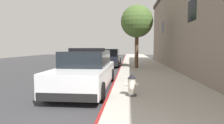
# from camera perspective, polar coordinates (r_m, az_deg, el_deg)

# --- Properties ---
(ground_plane) EXTENTS (29.84, 60.00, 0.20)m
(ground_plane) POSITION_cam_1_polar(r_m,az_deg,el_deg) (12.69, -16.70, -3.72)
(ground_plane) COLOR #353538
(sidewalk_pavement) EXTENTS (3.74, 60.00, 0.15)m
(sidewalk_pavement) POSITION_cam_1_polar(r_m,az_deg,el_deg) (11.81, 11.41, -3.37)
(sidewalk_pavement) COLOR #ADA89E
(sidewalk_pavement) RESTS_ON ground
(curb_painted_edge) EXTENTS (0.08, 60.00, 0.15)m
(curb_painted_edge) POSITION_cam_1_polar(r_m,az_deg,el_deg) (11.76, 2.10, -3.31)
(curb_painted_edge) COLOR maroon
(curb_painted_edge) RESTS_ON ground
(police_cruiser) EXTENTS (1.94, 4.84, 1.68)m
(police_cruiser) POSITION_cam_1_polar(r_m,az_deg,el_deg) (7.47, -8.05, -2.82)
(police_cruiser) COLOR white
(police_cruiser) RESTS_ON ground
(parked_car_silver_ahead) EXTENTS (1.94, 4.84, 1.56)m
(parked_car_silver_ahead) POSITION_cam_1_polar(r_m,az_deg,el_deg) (16.62, -0.80, 1.34)
(parked_car_silver_ahead) COLOR black
(parked_car_silver_ahead) RESTS_ON ground
(fire_hydrant) EXTENTS (0.44, 0.40, 0.76)m
(fire_hydrant) POSITION_cam_1_polar(r_m,az_deg,el_deg) (5.88, 6.25, -7.23)
(fire_hydrant) COLOR #4C4C51
(fire_hydrant) RESTS_ON sidewalk_pavement
(street_tree) EXTENTS (2.41, 2.41, 4.70)m
(street_tree) POSITION_cam_1_polar(r_m,az_deg,el_deg) (13.94, 7.88, 12.50)
(street_tree) COLOR brown
(street_tree) RESTS_ON sidewalk_pavement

